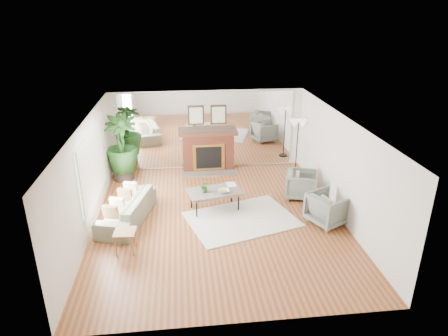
{
  "coord_description": "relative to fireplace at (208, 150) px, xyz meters",
  "views": [
    {
      "loc": [
        -0.83,
        -8.6,
        4.9
      ],
      "look_at": [
        0.2,
        0.6,
        1.11
      ],
      "focal_mm": 32.0,
      "sensor_mm": 36.0,
      "label": 1
    }
  ],
  "objects": [
    {
      "name": "ground",
      "position": [
        0.0,
        -3.26,
        -0.66
      ],
      "size": [
        7.0,
        7.0,
        0.0
      ],
      "primitive_type": "plane",
      "color": "brown",
      "rests_on": "ground"
    },
    {
      "name": "wall_left",
      "position": [
        -2.99,
        -3.26,
        0.59
      ],
      "size": [
        0.02,
        7.0,
        2.5
      ],
      "primitive_type": "cube",
      "color": "silver",
      "rests_on": "ground"
    },
    {
      "name": "sofa",
      "position": [
        -2.22,
        -3.04,
        -0.35
      ],
      "size": [
        1.34,
        2.28,
        0.63
      ],
      "primitive_type": "imported",
      "rotation": [
        0.0,
        0.0,
        -1.82
      ],
      "color": "slate",
      "rests_on": "ground"
    },
    {
      "name": "fireplace",
      "position": [
        0.0,
        0.0,
        0.0
      ],
      "size": [
        1.85,
        0.83,
        2.05
      ],
      "color": "brown",
      "rests_on": "ground"
    },
    {
      "name": "coffee_table",
      "position": [
        -0.05,
        -2.73,
        -0.17
      ],
      "size": [
        1.45,
        1.03,
        0.53
      ],
      "rotation": [
        0.0,
        0.0,
        0.21
      ],
      "color": "#63584E",
      "rests_on": "ground"
    },
    {
      "name": "tabletop_plant",
      "position": [
        -0.3,
        -2.77,
        0.02
      ],
      "size": [
        0.26,
        0.23,
        0.29
      ],
      "primitive_type": "imported",
      "rotation": [
        0.0,
        0.0,
        0.01
      ],
      "color": "#2C5A21",
      "rests_on": "coffee_table"
    },
    {
      "name": "book",
      "position": [
        0.31,
        -2.45,
        -0.12
      ],
      "size": [
        0.26,
        0.34,
        0.02
      ],
      "primitive_type": "imported",
      "rotation": [
        0.0,
        0.0,
        0.08
      ],
      "color": "olive",
      "rests_on": "coffee_table"
    },
    {
      "name": "potted_ficus",
      "position": [
        -2.6,
        -0.51,
        0.41
      ],
      "size": [
        1.09,
        1.09,
        2.0
      ],
      "color": "#29231E",
      "rests_on": "ground"
    },
    {
      "name": "wall_back",
      "position": [
        0.0,
        0.23,
        0.59
      ],
      "size": [
        6.0,
        0.02,
        2.5
      ],
      "primitive_type": "cube",
      "color": "silver",
      "rests_on": "ground"
    },
    {
      "name": "fruit_bowl",
      "position": [
        0.17,
        -2.84,
        -0.1
      ],
      "size": [
        0.32,
        0.32,
        0.07
      ],
      "primitive_type": "imported",
      "rotation": [
        0.0,
        0.0,
        0.15
      ],
      "color": "olive",
      "rests_on": "coffee_table"
    },
    {
      "name": "wall_right",
      "position": [
        2.99,
        -3.26,
        0.59
      ],
      "size": [
        0.02,
        7.0,
        2.5
      ],
      "primitive_type": "cube",
      "color": "silver",
      "rests_on": "ground"
    },
    {
      "name": "armchair_back",
      "position": [
        2.37,
        -2.28,
        -0.29
      ],
      "size": [
        1.03,
        1.01,
        0.74
      ],
      "primitive_type": "imported",
      "rotation": [
        0.0,
        0.0,
        1.25
      ],
      "color": "gray",
      "rests_on": "ground"
    },
    {
      "name": "armchair_front",
      "position": [
        2.6,
        -3.71,
        -0.27
      ],
      "size": [
        1.13,
        1.12,
        0.77
      ],
      "primitive_type": "imported",
      "rotation": [
        0.0,
        0.0,
        2.04
      ],
      "color": "gray",
      "rests_on": "ground"
    },
    {
      "name": "window_panel",
      "position": [
        -2.96,
        -2.86,
        0.69
      ],
      "size": [
        0.04,
        2.4,
        1.5
      ],
      "primitive_type": "cube",
      "color": "#B2E09E",
      "rests_on": "wall_left"
    },
    {
      "name": "floor_lamp",
      "position": [
        2.7,
        -0.57,
        0.81
      ],
      "size": [
        0.56,
        0.31,
        1.72
      ],
      "color": "black",
      "rests_on": "ground"
    },
    {
      "name": "mirror_panel",
      "position": [
        0.0,
        0.21,
        0.59
      ],
      "size": [
        5.4,
        0.04,
        2.4
      ],
      "primitive_type": "cube",
      "color": "silver",
      "rests_on": "wall_back"
    },
    {
      "name": "side_table",
      "position": [
        -2.1,
        -4.43,
        -0.24
      ],
      "size": [
        0.47,
        0.47,
        0.5
      ],
      "rotation": [
        0.0,
        0.0,
        -0.06
      ],
      "color": "olive",
      "rests_on": "ground"
    },
    {
      "name": "area_rug",
      "position": [
        0.56,
        -3.35,
        -0.65
      ],
      "size": [
        2.95,
        2.47,
        0.03
      ],
      "primitive_type": "cube",
      "rotation": [
        0.0,
        0.0,
        0.3
      ],
      "color": "silver",
      "rests_on": "ground"
    }
  ]
}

